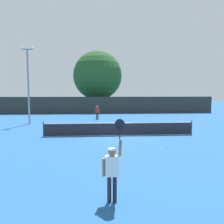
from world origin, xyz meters
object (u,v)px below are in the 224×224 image
at_px(player_receiving, 97,111).
at_px(light_pole, 28,80).
at_px(parked_car_near, 117,106).
at_px(player_serving, 112,167).
at_px(large_tree, 98,76).
at_px(tennis_ball, 167,147).

relative_size(player_receiving, light_pole, 0.21).
distance_m(player_receiving, parked_car_near, 12.52).
bearing_deg(light_pole, player_serving, -66.59).
xyz_separation_m(light_pole, parked_car_near, (10.23, 15.45, -3.58)).
xyz_separation_m(large_tree, parked_car_near, (3.26, -0.87, -5.24)).
xyz_separation_m(tennis_ball, parked_car_near, (-0.52, 25.64, 0.74)).
relative_size(player_receiving, large_tree, 0.15).
distance_m(tennis_ball, parked_car_near, 25.66).
height_order(player_receiving, large_tree, large_tree).
bearing_deg(light_pole, player_receiving, 26.68).
bearing_deg(tennis_ball, parked_car_near, 91.16).
height_order(light_pole, parked_car_near, light_pole).
distance_m(player_receiving, large_tree, 13.87).
distance_m(player_serving, parked_car_near, 31.97).
relative_size(player_serving, tennis_ball, 35.82).
height_order(light_pole, large_tree, large_tree).
height_order(player_serving, light_pole, light_pole).
bearing_deg(large_tree, player_receiving, -90.78).
xyz_separation_m(player_receiving, light_pole, (-6.79, -3.41, 3.41)).
distance_m(tennis_ball, light_pole, 15.43).
xyz_separation_m(player_receiving, parked_car_near, (3.44, 12.04, -0.17)).
xyz_separation_m(player_serving, light_pole, (-7.08, 16.36, 3.30)).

